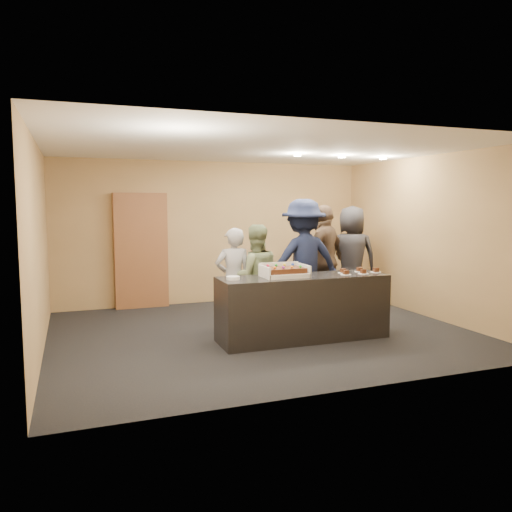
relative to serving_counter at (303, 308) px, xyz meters
name	(u,v)px	position (x,y,z in m)	size (l,w,h in m)	color
room	(261,242)	(-0.41, 0.57, 0.90)	(6.04, 6.00, 2.70)	black
serving_counter	(303,308)	(0.00, 0.00, 0.00)	(2.40, 0.70, 0.90)	black
storage_cabinet	(141,251)	(-1.83, 2.98, 0.60)	(0.95, 0.15, 2.10)	brown
cake_box	(284,274)	(-0.29, 0.02, 0.49)	(0.61, 0.42, 0.18)	white
sheet_cake	(285,270)	(-0.29, 0.00, 0.55)	(0.52, 0.36, 0.11)	#3F210E
plate_stack	(233,278)	(-1.03, 0.01, 0.47)	(0.18, 0.18, 0.04)	white
slice_a	(346,273)	(0.61, -0.12, 0.47)	(0.15, 0.15, 0.07)	white
slice_b	(343,272)	(0.66, 0.05, 0.47)	(0.15, 0.15, 0.07)	white
slice_c	(363,272)	(0.89, -0.13, 0.47)	(0.15, 0.15, 0.07)	white
slice_d	(360,270)	(0.96, 0.08, 0.47)	(0.15, 0.15, 0.07)	white
slice_e	(376,271)	(1.15, -0.05, 0.47)	(0.15, 0.15, 0.07)	white
person_server_grey	(233,279)	(-0.75, 0.86, 0.32)	(0.56, 0.37, 1.55)	#A5A5AB
person_sage_man	(255,277)	(-0.41, 0.83, 0.35)	(0.77, 0.60, 1.59)	gray
person_navy_man	(303,261)	(0.44, 0.92, 0.54)	(1.28, 0.73, 1.98)	#151C38
person_brown_extra	(325,260)	(1.05, 1.33, 0.49)	(1.10, 0.46, 1.89)	brown
person_dark_suit	(351,257)	(1.72, 1.58, 0.48)	(0.91, 0.59, 1.87)	#25242A
ceiling_spotlights	(342,157)	(1.19, 1.07, 2.22)	(1.72, 0.12, 0.03)	#FFEAC6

